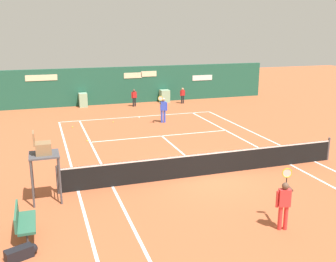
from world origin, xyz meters
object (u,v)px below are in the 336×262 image
Objects in this scene: umpire_chair at (44,154)px; tennis_ball_mid_court at (113,122)px; equipment_bag at (23,252)px; player_bench at (23,220)px; ball_kid_left_post at (183,94)px; tennis_ball_near_service_line at (72,127)px; ball_kid_centre_post at (134,97)px; player_on_baseline at (163,108)px; player_near_side at (284,201)px; tennis_ball_by_sideline at (87,141)px.

umpire_chair reaches higher than tennis_ball_mid_court.
equipment_bag is (-0.73, -3.53, -1.56)m from umpire_chair.
ball_kid_left_post reaches higher than player_bench.
equipment_bag is at bearing -109.50° from tennis_ball_mid_court.
tennis_ball_near_service_line is (-9.21, -5.40, -0.70)m from ball_kid_left_post.
ball_kid_left_post is at bearing 30.35° from tennis_ball_near_service_line.
ball_kid_centre_post is at bearing -3.48° from ball_kid_left_post.
tennis_ball_mid_court is at bearing -8.04° from player_on_baseline.
player_near_side is 25.95× the size of tennis_ball_by_sideline.
ball_kid_left_post is 4.01m from ball_kid_centre_post.
ball_kid_centre_post reaches higher than player_bench.
player_on_baseline is 1.44× the size of ball_kid_left_post.
player_near_side is (6.68, -4.36, -0.81)m from umpire_chair.
player_near_side is at bearing 74.79° from player_bench.
ball_kid_centre_post is 5.52m from tennis_ball_mid_court.
tennis_ball_mid_court is (-2.25, 15.42, -0.87)m from player_near_side.
ball_kid_left_post is 18.70× the size of tennis_ball_mid_court.
umpire_chair is 12.51m from player_on_baseline.
equipment_bag is at bearing -100.26° from tennis_ball_near_service_line.
player_on_baseline is at bearing 146.41° from player_bench.
player_near_side reaches higher than player_bench.
ball_kid_left_post is (11.02, 15.88, -0.99)m from umpire_chair.
player_bench is 1.23m from equipment_bag.
player_near_side is at bearing 74.41° from ball_kid_left_post.
tennis_ball_by_sideline is (0.47, -3.36, 0.00)m from tennis_ball_near_service_line.
equipment_bag is 14.24m from tennis_ball_near_service_line.
player_on_baseline reaches higher than player_near_side.
tennis_ball_by_sideline is at bearing 41.56° from ball_kid_left_post.
umpire_chair is at bearing 162.66° from player_near_side.
ball_kid_centre_post is 19.73× the size of tennis_ball_near_service_line.
ball_kid_left_post is (11.73, 18.23, 0.22)m from player_bench.
equipment_bag is 15.84m from player_on_baseline.
tennis_ball_by_sideline is at bearing 126.77° from player_near_side.
tennis_ball_near_service_line is (2.54, 14.01, -0.13)m from equipment_bag.
player_near_side reaches higher than tennis_ball_near_service_line.
player_bench reaches higher than equipment_bag.
tennis_ball_near_service_line is at bearing 97.96° from tennis_ball_by_sideline.
player_on_baseline reaches higher than tennis_ball_near_service_line.
player_bench is at bearing 53.75° from ball_kid_left_post.
umpire_chair is 10.77m from tennis_ball_near_service_line.
player_on_baseline is (7.49, 10.00, -0.75)m from umpire_chair.
ball_kid_centre_post reaches higher than ball_kid_left_post.
umpire_chair is at bearing -107.72° from tennis_ball_by_sideline.
equipment_bag is 12.53× the size of tennis_ball_near_service_line.
player_on_baseline is 3.36m from tennis_ball_mid_court.
player_on_baseline is at bearing 143.17° from umpire_chair.
ball_kid_left_post is 12.40m from tennis_ball_by_sideline.
umpire_chair reaches higher than ball_kid_centre_post.
player_on_baseline is at bearing -4.90° from tennis_ball_near_service_line.
player_bench is 0.82× the size of player_near_side.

